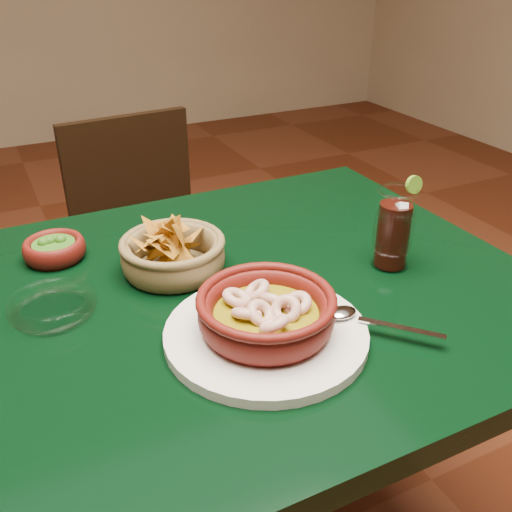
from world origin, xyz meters
name	(u,v)px	position (x,y,z in m)	size (l,w,h in m)	color
dining_table	(174,354)	(0.00, 0.00, 0.65)	(1.20, 0.80, 0.75)	black
dining_chair	(151,254)	(0.16, 0.70, 0.46)	(0.42, 0.42, 0.83)	black
shrimp_plate	(267,318)	(0.09, -0.15, 0.78)	(0.36, 0.29, 0.08)	silver
chip_basket	(173,254)	(0.04, 0.09, 0.78)	(0.21, 0.21, 0.13)	brown
guacamole_ramekin	(54,249)	(-0.13, 0.23, 0.77)	(0.13, 0.13, 0.04)	#4D0F0B
cola_drink	(394,230)	(0.38, -0.05, 0.82)	(0.14, 0.14, 0.16)	white
glass_ashtray	(52,306)	(-0.17, 0.05, 0.77)	(0.14, 0.14, 0.03)	white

